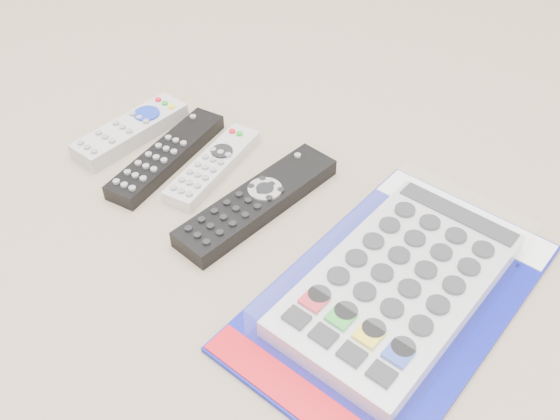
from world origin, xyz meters
The scene contains 5 objects.
remote_small_grey centered at (-0.23, 0.01, 0.01)m, with size 0.08×0.18×0.03m.
remote_slim_black centered at (-0.15, -0.01, 0.01)m, with size 0.05×0.21×0.02m.
remote_silver_dvd centered at (-0.09, 0.01, 0.01)m, with size 0.05×0.17×0.02m.
remote_large_black centered at (0.00, -0.02, 0.01)m, with size 0.10×0.24×0.03m.
jumbo_remote_packaged centered at (0.20, -0.06, 0.02)m, with size 0.27×0.39×0.05m.
Camera 1 is at (0.32, -0.49, 0.53)m, focal length 40.00 mm.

